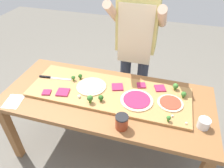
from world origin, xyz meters
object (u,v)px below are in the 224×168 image
at_px(broccoli_floret_back_right, 80,76).
at_px(cheese_crumble_c, 172,116).
at_px(pizza_whole_tomato_red, 170,103).
at_px(pizza_slice_center, 160,88).
at_px(pizza_slice_far_right, 141,85).
at_px(sauce_jar, 122,122).
at_px(pizza_whole_beet_magenta, 137,100).
at_px(broccoli_floret_front_mid, 101,98).
at_px(recipe_note, 13,101).
at_px(cook_center, 136,40).
at_px(pizza_slice_near_right, 63,92).
at_px(broccoli_floret_front_left, 176,86).
at_px(prep_table, 107,104).
at_px(broccoli_floret_center_left, 73,78).
at_px(broccoli_floret_back_mid, 90,98).
at_px(pizza_whole_white_garlic, 91,86).
at_px(broccoli_floret_front_right, 169,118).
at_px(pizza_slice_far_left, 117,87).
at_px(flour_cup, 204,124).
at_px(pizza_slice_near_left, 47,92).
at_px(broccoli_floret_center_right, 184,94).
at_px(chefs_knife, 51,77).
at_px(cheese_crumble_b, 186,123).
at_px(cheese_crumble_a, 79,96).

distance_m(broccoli_floret_back_right, cheese_crumble_c, 0.92).
xyz_separation_m(pizza_whole_tomato_red, pizza_slice_center, (-0.10, 0.17, -0.00)).
xyz_separation_m(pizza_slice_far_right, sauce_jar, (-0.06, -0.51, 0.03)).
xyz_separation_m(pizza_whole_beet_magenta, broccoli_floret_back_right, (-0.58, 0.16, 0.02)).
distance_m(broccoli_floret_front_mid, sauce_jar, 0.31).
relative_size(pizza_whole_beet_magenta, pizza_slice_far_right, 3.56).
height_order(pizza_whole_beet_magenta, recipe_note, pizza_whole_beet_magenta).
xyz_separation_m(pizza_slice_center, cook_center, (-0.32, 0.43, 0.23)).
bearing_deg(pizza_slice_near_right, broccoli_floret_front_left, 18.95).
bearing_deg(cheese_crumble_c, cook_center, 120.50).
bearing_deg(prep_table, broccoli_floret_center_left, 163.23).
xyz_separation_m(pizza_whole_beet_magenta, cook_center, (-0.15, 0.65, 0.23)).
bearing_deg(recipe_note, broccoli_floret_back_mid, 12.87).
bearing_deg(pizza_whole_white_garlic, recipe_note, -149.19).
bearing_deg(broccoli_floret_front_right, pizza_whole_tomato_red, 89.32).
relative_size(broccoli_floret_front_left, cook_center, 0.04).
bearing_deg(pizza_slice_far_left, flour_cup, -18.96).
distance_m(pizza_whole_white_garlic, pizza_slice_far_right, 0.46).
height_order(broccoli_floret_center_left, sauce_jar, sauce_jar).
xyz_separation_m(pizza_slice_near_left, pizza_slice_near_right, (0.14, 0.04, 0.00)).
bearing_deg(pizza_whole_white_garlic, prep_table, -20.61).
relative_size(prep_table, broccoli_floret_center_right, 32.81).
relative_size(pizza_slice_far_right, cheese_crumble_c, 5.82).
xyz_separation_m(chefs_knife, sauce_jar, (0.81, -0.38, 0.03)).
bearing_deg(cheese_crumble_b, broccoli_floret_front_left, 104.24).
relative_size(pizza_slice_far_right, broccoli_floret_front_left, 1.24).
relative_size(prep_table, pizza_slice_near_right, 17.41).
height_order(cheese_crumble_a, sauce_jar, sauce_jar).
xyz_separation_m(broccoli_floret_center_right, recipe_note, (-1.39, -0.44, -0.06)).
distance_m(pizza_slice_near_right, recipe_note, 0.42).
xyz_separation_m(pizza_whole_beet_magenta, broccoli_floret_center_left, (-0.63, 0.12, 0.02)).
height_order(broccoli_floret_back_right, broccoli_floret_center_left, same).
xyz_separation_m(pizza_slice_far_right, flour_cup, (0.52, -0.34, 0.00)).
distance_m(pizza_slice_far_right, recipe_note, 1.13).
distance_m(sauce_jar, recipe_note, 0.96).
distance_m(chefs_knife, pizza_whole_beet_magenta, 0.87).
xyz_separation_m(broccoli_floret_front_mid, broccoli_floret_center_left, (-0.34, 0.20, -0.00)).
height_order(broccoli_floret_center_right, broccoli_floret_back_mid, broccoli_floret_back_mid).
xyz_separation_m(pizza_whole_beet_magenta, cheese_crumble_c, (0.30, -0.10, -0.00)).
height_order(prep_table, pizza_slice_center, pizza_slice_center).
xyz_separation_m(pizza_whole_tomato_red, flour_cup, (0.25, -0.17, 0.00)).
bearing_deg(pizza_whole_white_garlic, pizza_whole_beet_magenta, -8.84).
bearing_deg(pizza_whole_beet_magenta, pizza_slice_center, 51.64).
bearing_deg(pizza_slice_far_left, recipe_note, -153.42).
height_order(broccoli_floret_back_right, sauce_jar, sauce_jar).
bearing_deg(broccoli_floret_back_mid, broccoli_floret_back_right, 126.22).
xyz_separation_m(broccoli_floret_front_left, flour_cup, (0.22, -0.37, -0.03)).
bearing_deg(broccoli_floret_front_left, sauce_jar, -123.48).
height_order(pizza_whole_beet_magenta, broccoli_floret_front_right, broccoli_floret_front_right).
bearing_deg(recipe_note, pizza_slice_near_right, 28.35).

